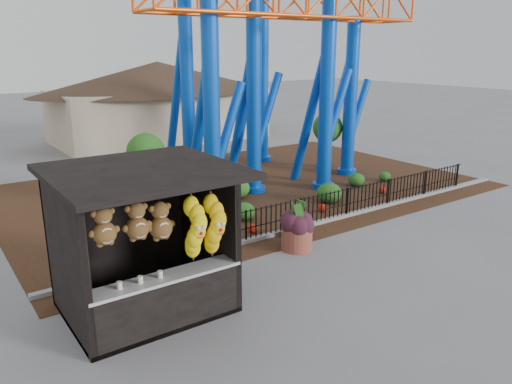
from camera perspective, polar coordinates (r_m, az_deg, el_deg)
ground at (r=11.68m, az=3.97°, el=-11.24°), size 120.00×120.00×0.00m
mulch_bed at (r=19.93m, az=-1.55°, el=0.55°), size 18.00×12.00×0.02m
curb at (r=16.17m, az=8.33°, el=-3.17°), size 18.00×0.18×0.12m
prize_booth at (r=10.36m, az=-12.29°, el=-6.00°), size 3.50×3.40×3.12m
picket_fence at (r=16.64m, az=10.65°, el=-1.13°), size 12.20×0.06×1.00m
roller_coaster at (r=20.05m, az=0.74°, el=19.23°), size 11.00×6.37×10.82m
terracotta_planter at (r=13.84m, az=4.69°, el=-5.28°), size 0.91×0.91×0.64m
planter_foliage at (r=13.61m, az=4.75°, el=-2.77°), size 0.70×0.70×0.64m
potted_plant at (r=14.69m, az=3.87°, el=-3.68°), size 0.80×0.72×0.79m
landscaping at (r=18.18m, az=4.17°, el=0.06°), size 8.37×3.94×0.75m
pavilion at (r=30.79m, az=-11.10°, el=11.58°), size 15.00×15.00×4.80m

